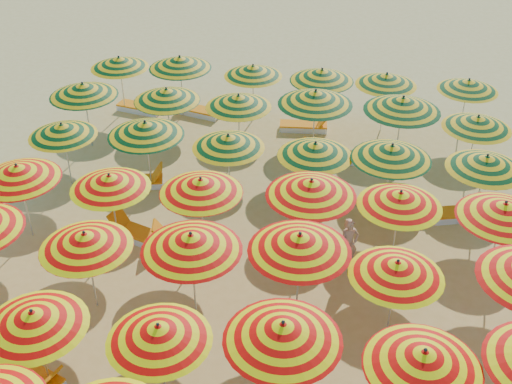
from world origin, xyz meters
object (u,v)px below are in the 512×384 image
Objects in this scene: umbrella_19 at (110,182)px; umbrella_36 at (119,62)px; umbrella_7 at (33,319)px; umbrella_13 at (85,241)px; umbrella_30 at (83,90)px; lounger_8 at (137,182)px; lounger_7 at (184,239)px; umbrella_34 at (403,104)px; lounger_3 at (29,376)px; umbrella_39 at (322,75)px; umbrella_14 at (191,242)px; umbrella_25 at (145,129)px; umbrella_32 at (239,101)px; umbrella_33 at (315,98)px; lounger_13 at (197,111)px; umbrella_22 at (400,199)px; beachgoer_a at (349,244)px; umbrella_15 at (300,243)px; umbrella_24 at (62,130)px; umbrella_21 at (311,188)px; umbrella_8 at (159,333)px; umbrella_26 at (228,141)px; umbrella_18 at (18,172)px; umbrella_16 at (397,269)px; umbrella_31 at (167,95)px; umbrella_37 at (180,62)px; lounger_6 at (138,234)px; umbrella_10 at (424,359)px; lounger_14 at (305,126)px; lounger_11 at (327,156)px; umbrella_38 at (253,71)px; umbrella_23 at (504,211)px; umbrella_29 at (486,163)px; umbrella_20 at (201,186)px; umbrella_28 at (392,152)px; umbrella_35 at (477,122)px; lounger_10 at (455,214)px; umbrella_27 at (315,150)px.

umbrella_19 is 0.94× the size of umbrella_36.
umbrella_13 is (0.11, 2.52, 0.02)m from umbrella_7.
lounger_8 is (2.33, -2.25, -1.97)m from umbrella_30.
umbrella_30 is at bearing -57.98° from lounger_7.
lounger_3 is (-8.05, -10.19, -2.10)m from umbrella_34.
umbrella_14 is at bearing -103.21° from umbrella_39.
umbrella_25 is (-0.12, 5.22, 0.11)m from umbrella_13.
umbrella_32 reaches higher than lounger_3.
lounger_13 is (-4.55, 2.62, -2.10)m from umbrella_33.
beachgoer_a is at bearing -160.83° from umbrella_22.
umbrella_15 is 8.95m from umbrella_24.
umbrella_21 is 0.95× the size of umbrella_24.
umbrella_8 is 0.86× the size of umbrella_25.
lounger_3 is at bearing -80.94° from umbrella_36.
umbrella_26 is 0.92× the size of umbrella_36.
umbrella_36 is at bearing 88.94° from umbrella_18.
umbrella_16 is 0.79× the size of umbrella_33.
umbrella_31 is 2.56m from umbrella_37.
umbrella_19 is 1.29× the size of lounger_6.
umbrella_25 is 0.94× the size of umbrella_39.
umbrella_39 reaches higher than umbrella_36.
lounger_13 is at bearing 123.66° from umbrella_16.
umbrella_39 reaches higher than umbrella_10.
lounger_14 is at bearing -6.07° from umbrella_37.
umbrella_33 is (4.82, 2.61, 0.12)m from umbrella_25.
umbrella_16 is 8.12m from lounger_11.
umbrella_38 is (-0.07, 5.24, -0.03)m from umbrella_26.
umbrella_16 is at bearing -92.96° from umbrella_34.
umbrella_23 is (7.23, 4.96, 0.16)m from umbrella_8.
umbrella_23 is 2.43m from umbrella_29.
lounger_11 is (-4.44, 5.31, -1.97)m from umbrella_23.
umbrella_20 is 5.65m from umbrella_31.
umbrella_21 is 8.08m from umbrella_38.
umbrella_39 is at bearing 42.16° from umbrella_32.
umbrella_10 is 5.29m from umbrella_22.
umbrella_38 is at bearing 77.37° from umbrella_13.
umbrella_32 is 2.64m from umbrella_38.
umbrella_15 reaches higher than umbrella_31.
umbrella_28 is at bearing 47.21° from umbrella_21.
umbrella_16 is 3.54m from umbrella_23.
umbrella_13 is 3.62m from lounger_7.
umbrella_20 is 4.11m from beachgoer_a.
umbrella_29 is 1.01× the size of umbrella_37.
umbrella_25 reaches higher than lounger_14.
umbrella_7 is 13.96m from umbrella_35.
umbrella_25 reaches higher than umbrella_28.
umbrella_27 is at bearing 165.67° from lounger_10.
umbrella_22 is 1.11× the size of umbrella_35.
lounger_14 is at bearing -4.07° from umbrella_36.
umbrella_22 is 1.09× the size of umbrella_26.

